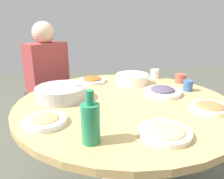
{
  "coord_description": "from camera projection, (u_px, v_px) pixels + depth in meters",
  "views": [
    {
      "loc": [
        1.19,
        -0.3,
        1.21
      ],
      "look_at": [
        -0.11,
        -0.06,
        0.78
      ],
      "focal_mm": 34.62,
      "sensor_mm": 36.0,
      "label": 1
    }
  ],
  "objects": [
    {
      "name": "round_dining_table",
      "position": [
        125.0,
        120.0,
        1.36
      ],
      "size": [
        1.3,
        1.3,
        0.75
      ],
      "color": "#99999E",
      "rests_on": "ground"
    },
    {
      "name": "tea_cup_near",
      "position": [
        180.0,
        78.0,
        1.67
      ],
      "size": [
        0.08,
        0.08,
        0.07
      ],
      "primitive_type": "cylinder",
      "color": "#C14B3C",
      "rests_on": "round_dining_table"
    },
    {
      "name": "dish_noodles",
      "position": [
        165.0,
        131.0,
        0.92
      ],
      "size": [
        0.23,
        0.23,
        0.04
      ],
      "color": "silver",
      "rests_on": "round_dining_table"
    },
    {
      "name": "dish_stirfry",
      "position": [
        92.0,
        80.0,
        1.69
      ],
      "size": [
        0.21,
        0.21,
        0.04
      ],
      "color": "silver",
      "rests_on": "round_dining_table"
    },
    {
      "name": "diner_left",
      "position": [
        47.0,
        72.0,
        1.95
      ],
      "size": [
        0.46,
        0.46,
        0.76
      ],
      "color": "#2D333D",
      "rests_on": "stool_for_diner_left"
    },
    {
      "name": "tea_cup_far",
      "position": [
        188.0,
        86.0,
        1.48
      ],
      "size": [
        0.07,
        0.07,
        0.07
      ],
      "primitive_type": "cylinder",
      "color": "#365F9B",
      "rests_on": "round_dining_table"
    },
    {
      "name": "green_bottle",
      "position": [
        90.0,
        122.0,
        0.84
      ],
      "size": [
        0.08,
        0.08,
        0.22
      ],
      "color": "#247F52",
      "rests_on": "round_dining_table"
    },
    {
      "name": "dish_tofu_braise",
      "position": [
        210.0,
        107.0,
        1.16
      ],
      "size": [
        0.2,
        0.2,
        0.04
      ],
      "color": "#EAE6C7",
      "rests_on": "round_dining_table"
    },
    {
      "name": "tea_cup_side",
      "position": [
        155.0,
        74.0,
        1.8
      ],
      "size": [
        0.07,
        0.07,
        0.07
      ],
      "primitive_type": "cylinder",
      "color": "white",
      "rests_on": "round_dining_table"
    },
    {
      "name": "stool_for_diner_left",
      "position": [
        52.0,
        126.0,
        2.12
      ],
      "size": [
        0.34,
        0.34,
        0.44
      ],
      "primitive_type": "cylinder",
      "color": "brown",
      "rests_on": "ground"
    },
    {
      "name": "rice_bowl",
      "position": [
        61.0,
        92.0,
        1.33
      ],
      "size": [
        0.31,
        0.31,
        0.09
      ],
      "color": "#B2B5BA",
      "rests_on": "round_dining_table"
    },
    {
      "name": "dish_eggplant",
      "position": [
        162.0,
        91.0,
        1.42
      ],
      "size": [
        0.24,
        0.24,
        0.05
      ],
      "color": "white",
      "rests_on": "round_dining_table"
    },
    {
      "name": "dish_shrimp",
      "position": [
        45.0,
        120.0,
        1.01
      ],
      "size": [
        0.2,
        0.2,
        0.04
      ],
      "color": "white",
      "rests_on": "round_dining_table"
    },
    {
      "name": "soup_bowl",
      "position": [
        132.0,
        79.0,
        1.66
      ],
      "size": [
        0.25,
        0.25,
        0.07
      ],
      "color": "white",
      "rests_on": "round_dining_table"
    }
  ]
}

